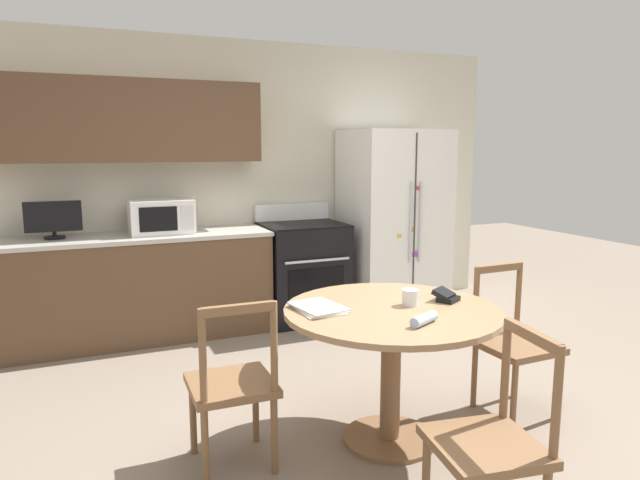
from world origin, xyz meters
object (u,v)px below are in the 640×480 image
(oven_range, at_px, (303,271))
(wallet, at_px, (446,296))
(microwave, at_px, (161,216))
(dining_chair_right, at_px, (514,344))
(dining_chair_left, at_px, (233,386))
(countertop_tv, at_px, (53,218))
(dining_chair_near, at_px, (492,444))
(candle_glass, at_px, (410,298))
(refrigerator, at_px, (393,222))

(oven_range, relative_size, wallet, 6.39)
(oven_range, height_order, microwave, microwave)
(dining_chair_right, distance_m, dining_chair_left, 1.75)
(countertop_tv, height_order, dining_chair_left, countertop_tv)
(countertop_tv, xyz_separation_m, dining_chair_right, (2.59, -2.37, -0.63))
(oven_range, bearing_deg, dining_chair_near, -97.92)
(microwave, xyz_separation_m, dining_chair_near, (0.83, -3.25, -0.61))
(oven_range, relative_size, dining_chair_right, 1.20)
(oven_range, bearing_deg, candle_glass, -96.97)
(dining_chair_left, xyz_separation_m, wallet, (1.22, -0.08, 0.36))
(microwave, relative_size, candle_glass, 5.75)
(oven_range, relative_size, candle_glass, 11.88)
(dining_chair_near, relative_size, candle_glass, 9.92)
(microwave, relative_size, dining_chair_right, 0.58)
(countertop_tv, distance_m, dining_chair_near, 3.73)
(oven_range, bearing_deg, dining_chair_left, -119.54)
(oven_range, distance_m, candle_glass, 2.36)
(oven_range, distance_m, dining_chair_near, 3.24)
(refrigerator, distance_m, dining_chair_right, 2.34)
(countertop_tv, distance_m, wallet, 3.17)
(oven_range, xyz_separation_m, dining_chair_near, (-0.45, -3.21, -0.03))
(dining_chair_right, distance_m, dining_chair_near, 1.29)
(microwave, relative_size, wallet, 3.09)
(dining_chair_right, relative_size, candle_glass, 9.92)
(oven_range, height_order, dining_chair_right, oven_range)
(countertop_tv, height_order, dining_chair_near, countertop_tv)
(countertop_tv, bearing_deg, wallet, -49.20)
(dining_chair_left, height_order, candle_glass, dining_chair_left)
(microwave, xyz_separation_m, wallet, (1.23, -2.36, -0.25))
(oven_range, bearing_deg, microwave, 178.32)
(refrigerator, distance_m, dining_chair_left, 3.13)
(candle_glass, bearing_deg, dining_chair_right, 0.85)
(dining_chair_left, bearing_deg, microwave, 91.56)
(dining_chair_near, bearing_deg, candle_glass, -1.68)
(countertop_tv, relative_size, dining_chair_right, 0.47)
(microwave, height_order, countertop_tv, countertop_tv)
(oven_range, height_order, dining_chair_near, oven_range)
(microwave, distance_m, dining_chair_left, 2.36)
(dining_chair_left, xyz_separation_m, candle_glass, (0.99, -0.08, 0.37))
(dining_chair_right, height_order, wallet, dining_chair_right)
(microwave, xyz_separation_m, candle_glass, (1.00, -2.36, -0.24))
(oven_range, bearing_deg, dining_chair_right, -78.39)
(refrigerator, bearing_deg, dining_chair_near, -113.69)
(refrigerator, xyz_separation_m, oven_range, (-0.93, 0.07, -0.43))
(microwave, relative_size, dining_chair_near, 0.58)
(dining_chair_near, height_order, dining_chair_left, same)
(dining_chair_left, relative_size, wallet, 5.34)
(oven_range, distance_m, dining_chair_right, 2.36)
(microwave, height_order, candle_glass, microwave)
(countertop_tv, bearing_deg, microwave, -1.65)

